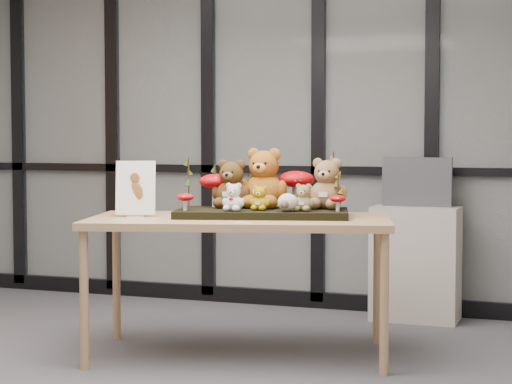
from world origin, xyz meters
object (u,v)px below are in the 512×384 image
at_px(plush_cream_hedgehog, 288,201).
at_px(sign_holder, 135,190).
at_px(bear_pooh_yellow, 264,175).
at_px(mushroom_back_left, 216,189).
at_px(bear_tan_back, 327,181).
at_px(bear_white_bow, 234,196).
at_px(diorama_tray, 262,213).
at_px(monitor, 417,182).
at_px(bear_brown_medium, 232,181).
at_px(bear_small_yellow, 260,197).
at_px(mushroom_back_right, 296,187).
at_px(bear_beige_small, 303,196).
at_px(cabinet, 416,263).
at_px(display_table, 239,228).
at_px(mushroom_front_left, 185,201).
at_px(mushroom_front_right, 338,202).

xyz_separation_m(plush_cream_hedgehog, sign_holder, (-0.91, -0.14, 0.06)).
bearing_deg(bear_pooh_yellow, sign_holder, -167.36).
bearing_deg(mushroom_back_left, bear_tan_back, 6.66).
height_order(bear_pooh_yellow, bear_white_bow, bear_pooh_yellow).
bearing_deg(bear_pooh_yellow, mushroom_back_left, 170.75).
bearing_deg(diorama_tray, mushroom_back_left, 150.07).
relative_size(plush_cream_hedgehog, mushroom_back_left, 0.52).
bearing_deg(monitor, bear_brown_medium, -124.06).
relative_size(bear_small_yellow, mushroom_back_right, 0.65).
height_order(bear_tan_back, bear_beige_small, bear_tan_back).
relative_size(bear_brown_medium, cabinet, 0.40).
bearing_deg(plush_cream_hedgehog, sign_holder, 173.68).
relative_size(display_table, cabinet, 2.39).
bearing_deg(cabinet, plush_cream_hedgehog, -108.73).
relative_size(mushroom_back_right, sign_holder, 0.75).
relative_size(bear_brown_medium, bear_small_yellow, 2.02).
bearing_deg(cabinet, bear_beige_small, -106.36).
xyz_separation_m(bear_pooh_yellow, bear_brown_medium, (-0.18, -0.08, -0.04)).
distance_m(bear_tan_back, sign_holder, 1.14).
bearing_deg(monitor, sign_holder, -131.07).
bearing_deg(bear_white_bow, monitor, 47.50).
xyz_separation_m(bear_brown_medium, bear_beige_small, (0.48, -0.09, -0.07)).
relative_size(bear_tan_back, mushroom_front_left, 2.99).
height_order(bear_small_yellow, bear_white_bow, bear_white_bow).
height_order(mushroom_back_right, mushroom_front_left, mushroom_back_right).
height_order(bear_small_yellow, sign_holder, sign_holder).
bearing_deg(diorama_tray, bear_white_bow, -137.37).
height_order(bear_pooh_yellow, mushroom_back_right, bear_pooh_yellow).
relative_size(mushroom_back_left, monitor, 0.46).
height_order(display_table, diorama_tray, diorama_tray).
xyz_separation_m(plush_cream_hedgehog, mushroom_front_left, (-0.59, -0.14, -0.00)).
bearing_deg(diorama_tray, mushroom_front_right, -14.01).
bearing_deg(bear_tan_back, plush_cream_hedgehog, -136.11).
bearing_deg(bear_white_bow, bear_small_yellow, 22.86).
bearing_deg(monitor, bear_beige_small, -106.16).
relative_size(mushroom_front_left, cabinet, 0.14).
bearing_deg(display_table, bear_pooh_yellow, 54.99).
height_order(bear_pooh_yellow, bear_tan_back, bear_pooh_yellow).
bearing_deg(mushroom_front_left, display_table, 25.56).
distance_m(mushroom_front_right, sign_holder, 1.20).
height_order(bear_small_yellow, plush_cream_hedgehog, bear_small_yellow).
relative_size(bear_tan_back, bear_white_bow, 1.85).
distance_m(display_table, diorama_tray, 0.17).
height_order(bear_tan_back, cabinet, bear_tan_back).
height_order(bear_brown_medium, bear_beige_small, bear_brown_medium).
distance_m(bear_white_bow, sign_holder, 0.61).
xyz_separation_m(display_table, plush_cream_hedgehog, (0.30, -0.00, 0.17)).
distance_m(bear_brown_medium, bear_white_bow, 0.25).
relative_size(plush_cream_hedgehog, mushroom_front_left, 1.04).
distance_m(bear_tan_back, mushroom_back_left, 0.69).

